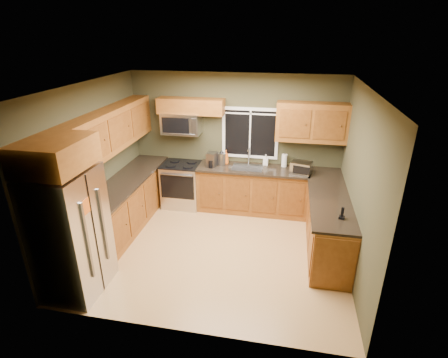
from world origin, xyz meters
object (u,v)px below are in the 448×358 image
(toaster_oven, at_px, (301,168))
(kettle, at_px, (222,158))
(range, at_px, (182,184))
(soap_bottle_a, at_px, (226,157))
(paper_towel_roll, at_px, (284,160))
(refrigerator, at_px, (71,233))
(coffee_maker, at_px, (212,160))
(soap_bottle_b, at_px, (266,160))
(cordless_phone, at_px, (342,215))
(soap_bottle_c, at_px, (224,160))
(microwave, at_px, (181,123))

(toaster_oven, distance_m, kettle, 1.56)
(range, xyz_separation_m, toaster_oven, (2.38, -0.10, 0.59))
(soap_bottle_a, bearing_deg, paper_towel_roll, 3.90)
(refrigerator, height_order, toaster_oven, refrigerator)
(coffee_maker, relative_size, soap_bottle_b, 1.35)
(paper_towel_roll, bearing_deg, cordless_phone, -65.63)
(kettle, xyz_separation_m, cordless_phone, (2.11, -1.81, -0.09))
(kettle, xyz_separation_m, soap_bottle_b, (0.87, 0.15, -0.03))
(coffee_maker, distance_m, soap_bottle_a, 0.31)
(kettle, height_order, soap_bottle_b, kettle)
(refrigerator, relative_size, soap_bottle_b, 8.51)
(soap_bottle_c, height_order, cordless_phone, cordless_phone)
(microwave, xyz_separation_m, soap_bottle_a, (0.90, -0.00, -0.65))
(soap_bottle_b, bearing_deg, soap_bottle_c, -174.88)
(kettle, bearing_deg, refrigerator, -118.00)
(microwave, distance_m, paper_towel_roll, 2.16)
(microwave, bearing_deg, kettle, -4.45)
(toaster_oven, distance_m, soap_bottle_b, 0.76)
(refrigerator, height_order, soap_bottle_c, refrigerator)
(soap_bottle_a, xyz_separation_m, soap_bottle_c, (-0.03, 0.02, -0.06))
(toaster_oven, xyz_separation_m, soap_bottle_a, (-1.48, 0.23, 0.03))
(microwave, distance_m, toaster_oven, 2.48)
(range, bearing_deg, cordless_phone, -30.59)
(soap_bottle_b, xyz_separation_m, cordless_phone, (1.25, -1.96, -0.05))
(range, distance_m, soap_bottle_b, 1.80)
(soap_bottle_a, relative_size, cordless_phone, 1.62)
(soap_bottle_c, bearing_deg, range, -170.08)
(refrigerator, relative_size, kettle, 5.97)
(soap_bottle_a, height_order, cordless_phone, soap_bottle_a)
(microwave, height_order, soap_bottle_b, microwave)
(soap_bottle_a, bearing_deg, refrigerator, -118.71)
(range, xyz_separation_m, microwave, (-0.00, 0.14, 1.26))
(coffee_maker, xyz_separation_m, soap_bottle_c, (0.21, 0.21, -0.05))
(paper_towel_roll, relative_size, soap_bottle_c, 1.74)
(range, xyz_separation_m, coffee_maker, (0.65, -0.06, 0.60))
(soap_bottle_a, height_order, soap_bottle_b, soap_bottle_a)
(soap_bottle_c, bearing_deg, paper_towel_roll, 2.84)
(toaster_oven, bearing_deg, microwave, 174.30)
(coffee_maker, xyz_separation_m, soap_bottle_b, (1.04, 0.29, -0.03))
(microwave, distance_m, soap_bottle_b, 1.82)
(soap_bottle_a, bearing_deg, range, -171.67)
(range, relative_size, soap_bottle_c, 5.89)
(soap_bottle_a, bearing_deg, toaster_oven, -8.96)
(microwave, height_order, paper_towel_roll, microwave)
(soap_bottle_a, bearing_deg, kettle, -142.64)
(kettle, distance_m, cordless_phone, 2.78)
(range, bearing_deg, soap_bottle_c, 9.92)
(soap_bottle_c, distance_m, cordless_phone, 2.80)
(paper_towel_roll, distance_m, soap_bottle_c, 1.19)
(microwave, height_order, kettle, microwave)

